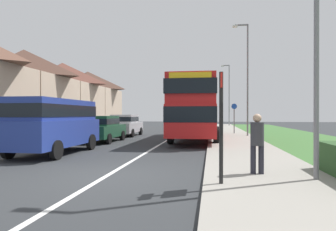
{
  "coord_description": "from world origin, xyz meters",
  "views": [
    {
      "loc": [
        2.78,
        -7.63,
        1.66
      ],
      "look_at": [
        0.72,
        6.52,
        1.6
      ],
      "focal_mm": 31.77,
      "sensor_mm": 36.0,
      "label": 1
    }
  ],
  "objects": [
    {
      "name": "double_decker_bus",
      "position": [
        1.8,
        11.86,
        2.14
      ],
      "size": [
        2.8,
        11.26,
        3.7
      ],
      "color": "red",
      "rests_on": "ground_plane"
    },
    {
      "name": "house_terrace_far_side",
      "position": [
        -12.29,
        17.67,
        3.46
      ],
      "size": [
        6.81,
        25.07,
        6.92
      ],
      "color": "#C1A88E",
      "rests_on": "ground_plane"
    },
    {
      "name": "parked_car_dark_green",
      "position": [
        -3.72,
        9.35,
        0.87
      ],
      "size": [
        1.96,
        4.12,
        1.56
      ],
      "color": "#19472D",
      "rests_on": "ground_plane"
    },
    {
      "name": "cycle_route_sign",
      "position": [
        4.61,
        16.78,
        1.43
      ],
      "size": [
        0.44,
        0.08,
        2.52
      ],
      "color": "slate",
      "rests_on": "ground_plane"
    },
    {
      "name": "pedestrian_at_stop",
      "position": [
        3.96,
        0.3,
        0.98
      ],
      "size": [
        0.34,
        0.34,
        1.67
      ],
      "color": "#23232D",
      "rests_on": "ground_plane"
    },
    {
      "name": "street_lamp_near",
      "position": [
        5.14,
        -0.18,
        4.36
      ],
      "size": [
        1.14,
        0.2,
        7.62
      ],
      "color": "slate",
      "rests_on": "ground_plane"
    },
    {
      "name": "lane_marking_centre",
      "position": [
        0.0,
        8.0,
        0.0
      ],
      "size": [
        0.14,
        60.0,
        0.01
      ],
      "primitive_type": "cube",
      "color": "silver",
      "rests_on": "ground_plane"
    },
    {
      "name": "parked_van_blue",
      "position": [
        -3.74,
        4.02,
        1.35
      ],
      "size": [
        2.11,
        5.09,
        2.27
      ],
      "color": "navy",
      "rests_on": "ground_plane"
    },
    {
      "name": "ground_plane",
      "position": [
        0.0,
        0.0,
        0.0
      ],
      "size": [
        120.0,
        120.0,
        0.0
      ],
      "primitive_type": "plane",
      "color": "#2D3033"
    },
    {
      "name": "parked_car_silver",
      "position": [
        -3.74,
        14.39,
        0.9
      ],
      "size": [
        1.93,
        4.18,
        1.63
      ],
      "color": "#B7B7BC",
      "rests_on": "ground_plane"
    },
    {
      "name": "bus_stop_sign",
      "position": [
        3.0,
        -0.93,
        1.54
      ],
      "size": [
        0.09,
        0.52,
        2.6
      ],
      "color": "black",
      "rests_on": "ground_plane"
    },
    {
      "name": "street_lamp_mid",
      "position": [
        5.29,
        14.45,
        4.65
      ],
      "size": [
        1.14,
        0.2,
        8.18
      ],
      "color": "slate",
      "rests_on": "ground_plane"
    },
    {
      "name": "pavement_near_side",
      "position": [
        4.2,
        6.0,
        0.06
      ],
      "size": [
        3.2,
        68.0,
        0.12
      ],
      "primitive_type": "cube",
      "color": "gray",
      "rests_on": "ground_plane"
    },
    {
      "name": "street_lamp_far",
      "position": [
        5.14,
        34.26,
        4.81
      ],
      "size": [
        1.14,
        0.2,
        8.49
      ],
      "color": "slate",
      "rests_on": "ground_plane"
    }
  ]
}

